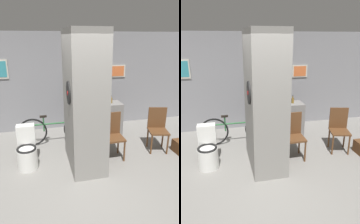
{
  "view_description": "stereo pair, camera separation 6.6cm",
  "coord_description": "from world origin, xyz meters",
  "views": [
    {
      "loc": [
        -0.75,
        -3.24,
        2.44
      ],
      "look_at": [
        0.29,
        1.01,
        0.95
      ],
      "focal_mm": 35.0,
      "sensor_mm": 36.0,
      "label": 1
    },
    {
      "loc": [
        -0.69,
        -3.25,
        2.44
      ],
      "look_at": [
        0.29,
        1.01,
        0.95
      ],
      "focal_mm": 35.0,
      "sensor_mm": 36.0,
      "label": 2
    }
  ],
  "objects": [
    {
      "name": "bicycle",
      "position": [
        -0.39,
        1.63,
        0.35
      ],
      "size": [
        1.75,
        0.42,
        0.73
      ],
      "color": "black",
      "rests_on": "ground_plane"
    },
    {
      "name": "chair_near_pillar",
      "position": [
        0.72,
        0.71,
        0.54
      ],
      "size": [
        0.41,
        0.41,
        0.97
      ],
      "rotation": [
        0.0,
        0.0,
        0.0
      ],
      "color": "brown",
      "rests_on": "ground_plane"
    },
    {
      "name": "ground_plane",
      "position": [
        0.0,
        0.0,
        0.0
      ],
      "size": [
        14.0,
        14.0,
        0.0
      ],
      "primitive_type": "plane",
      "color": "gray"
    },
    {
      "name": "wall_back",
      "position": [
        0.0,
        2.63,
        1.3
      ],
      "size": [
        8.0,
        0.09,
        2.6
      ],
      "color": "gray",
      "rests_on": "ground_plane"
    },
    {
      "name": "bottle_tall",
      "position": [
        0.92,
        1.66,
        1.0
      ],
      "size": [
        0.06,
        0.06,
        0.29
      ],
      "color": "#19598C",
      "rests_on": "counter_shelf"
    },
    {
      "name": "counter_shelf",
      "position": [
        0.61,
        1.73,
        0.45
      ],
      "size": [
        1.36,
        0.44,
        0.89
      ],
      "color": "gray",
      "rests_on": "ground_plane"
    },
    {
      "name": "bottle_short",
      "position": [
        1.02,
        1.72,
        0.97
      ],
      "size": [
        0.06,
        0.06,
        0.2
      ],
      "color": "olive",
      "rests_on": "counter_shelf"
    },
    {
      "name": "pillar_center",
      "position": [
        0.09,
        0.61,
        1.3
      ],
      "size": [
        0.66,
        1.22,
        2.6
      ],
      "color": "gray",
      "rests_on": "ground_plane"
    },
    {
      "name": "toilet",
      "position": [
        -1.04,
        0.75,
        0.34
      ],
      "size": [
        0.39,
        0.55,
        0.81
      ],
      "color": "white",
      "rests_on": "ground_plane"
    },
    {
      "name": "chair_by_doorway",
      "position": [
        1.82,
        0.8,
        0.54
      ],
      "size": [
        0.49,
        0.49,
        0.97
      ],
      "rotation": [
        0.0,
        0.0,
        -0.25
      ],
      "color": "brown",
      "rests_on": "ground_plane"
    }
  ]
}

